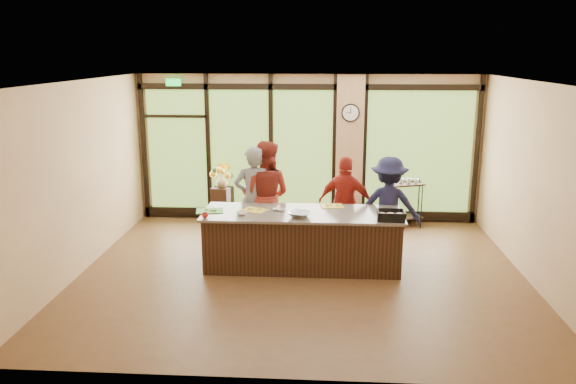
# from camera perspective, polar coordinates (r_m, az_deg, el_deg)

# --- Properties ---
(floor) EXTENTS (7.00, 7.00, 0.00)m
(floor) POSITION_cam_1_polar(r_m,az_deg,el_deg) (9.04, 1.37, -8.22)
(floor) COLOR brown
(floor) RESTS_ON ground
(ceiling) EXTENTS (7.00, 7.00, 0.00)m
(ceiling) POSITION_cam_1_polar(r_m,az_deg,el_deg) (8.37, 1.49, 11.15)
(ceiling) COLOR silver
(ceiling) RESTS_ON back_wall
(back_wall) EXTENTS (7.00, 0.00, 7.00)m
(back_wall) POSITION_cam_1_polar(r_m,az_deg,el_deg) (11.52, 2.01, 4.43)
(back_wall) COLOR tan
(back_wall) RESTS_ON floor
(left_wall) EXTENTS (0.00, 6.00, 6.00)m
(left_wall) POSITION_cam_1_polar(r_m,az_deg,el_deg) (9.39, -20.46, 1.33)
(left_wall) COLOR tan
(left_wall) RESTS_ON floor
(right_wall) EXTENTS (0.00, 6.00, 6.00)m
(right_wall) POSITION_cam_1_polar(r_m,az_deg,el_deg) (9.15, 23.90, 0.69)
(right_wall) COLOR tan
(right_wall) RESTS_ON floor
(window_wall) EXTENTS (6.90, 0.12, 3.00)m
(window_wall) POSITION_cam_1_polar(r_m,az_deg,el_deg) (11.49, 2.81, 3.86)
(window_wall) COLOR tan
(window_wall) RESTS_ON floor
(island_base) EXTENTS (3.10, 1.00, 0.88)m
(island_base) POSITION_cam_1_polar(r_m,az_deg,el_deg) (9.16, 1.46, -4.96)
(island_base) COLOR black
(island_base) RESTS_ON floor
(countertop) EXTENTS (3.20, 1.10, 0.04)m
(countertop) POSITION_cam_1_polar(r_m,az_deg,el_deg) (9.02, 1.48, -2.20)
(countertop) COLOR gray
(countertop) RESTS_ON island_base
(wall_clock) EXTENTS (0.36, 0.04, 0.36)m
(wall_clock) POSITION_cam_1_polar(r_m,az_deg,el_deg) (11.30, 6.37, 8.00)
(wall_clock) COLOR black
(wall_clock) RESTS_ON window_wall
(cook_left) EXTENTS (0.75, 0.56, 1.87)m
(cook_left) POSITION_cam_1_polar(r_m,az_deg,el_deg) (9.77, -3.49, -0.73)
(cook_left) COLOR slate
(cook_left) RESTS_ON floor
(cook_midleft) EXTENTS (1.08, 0.92, 1.94)m
(cook_midleft) POSITION_cam_1_polar(r_m,az_deg,el_deg) (9.88, -2.36, -0.35)
(cook_midleft) COLOR maroon
(cook_midleft) RESTS_ON floor
(cook_midright) EXTENTS (1.05, 0.63, 1.68)m
(cook_midright) POSITION_cam_1_polar(r_m,az_deg,el_deg) (9.87, 5.88, -1.20)
(cook_midright) COLOR maroon
(cook_midright) RESTS_ON floor
(cook_right) EXTENTS (1.18, 0.77, 1.71)m
(cook_right) POSITION_cam_1_polar(r_m,az_deg,el_deg) (9.78, 10.16, -1.40)
(cook_right) COLOR #171834
(cook_right) RESTS_ON floor
(roasting_pan) EXTENTS (0.44, 0.36, 0.07)m
(roasting_pan) POSITION_cam_1_polar(r_m,az_deg,el_deg) (8.74, 10.41, -2.58)
(roasting_pan) COLOR black
(roasting_pan) RESTS_ON countertop
(mixing_bowl) EXTENTS (0.46, 0.46, 0.09)m
(mixing_bowl) POSITION_cam_1_polar(r_m,az_deg,el_deg) (8.76, 1.18, -2.27)
(mixing_bowl) COLOR silver
(mixing_bowl) RESTS_ON countertop
(cutting_board_left) EXTENTS (0.48, 0.40, 0.01)m
(cutting_board_left) POSITION_cam_1_polar(r_m,az_deg,el_deg) (9.16, -7.95, -1.91)
(cutting_board_left) COLOR #3C8C32
(cutting_board_left) RESTS_ON countertop
(cutting_board_center) EXTENTS (0.46, 0.41, 0.01)m
(cutting_board_center) POSITION_cam_1_polar(r_m,az_deg,el_deg) (9.13, -3.42, -1.86)
(cutting_board_center) COLOR gold
(cutting_board_center) RESTS_ON countertop
(cutting_board_right) EXTENTS (0.41, 0.33, 0.01)m
(cutting_board_right) POSITION_cam_1_polar(r_m,az_deg,el_deg) (9.38, 4.49, -1.44)
(cutting_board_right) COLOR gold
(cutting_board_right) RESTS_ON countertop
(prep_bowl_near) EXTENTS (0.21, 0.21, 0.05)m
(prep_bowl_near) POSITION_cam_1_polar(r_m,az_deg,el_deg) (8.89, -4.71, -2.18)
(prep_bowl_near) COLOR white
(prep_bowl_near) RESTS_ON countertop
(prep_bowl_mid) EXTENTS (0.15, 0.15, 0.04)m
(prep_bowl_mid) POSITION_cam_1_polar(r_m,az_deg,el_deg) (9.08, -0.69, -1.83)
(prep_bowl_mid) COLOR white
(prep_bowl_mid) RESTS_ON countertop
(prep_bowl_far) EXTENTS (0.16, 0.16, 0.03)m
(prep_bowl_far) POSITION_cam_1_polar(r_m,az_deg,el_deg) (9.12, -1.19, -1.78)
(prep_bowl_far) COLOR white
(prep_bowl_far) RESTS_ON countertop
(red_ramekin) EXTENTS (0.11, 0.11, 0.08)m
(red_ramekin) POSITION_cam_1_polar(r_m,az_deg,el_deg) (8.80, -8.44, -2.37)
(red_ramekin) COLOR red
(red_ramekin) RESTS_ON countertop
(flower_stand) EXTENTS (0.45, 0.45, 0.73)m
(flower_stand) POSITION_cam_1_polar(r_m,az_deg,el_deg) (11.65, -6.67, -1.27)
(flower_stand) COLOR black
(flower_stand) RESTS_ON floor
(flower_vase) EXTENTS (0.25, 0.25, 0.26)m
(flower_vase) POSITION_cam_1_polar(r_m,az_deg,el_deg) (11.53, -6.74, 1.09)
(flower_vase) COLOR #8F7A4E
(flower_vase) RESTS_ON flower_stand
(bar_cart) EXTENTS (0.81, 0.61, 0.98)m
(bar_cart) POSITION_cam_1_polar(r_m,az_deg,el_deg) (11.50, 11.70, -0.55)
(bar_cart) COLOR black
(bar_cart) RESTS_ON floor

